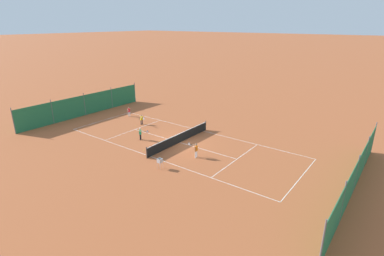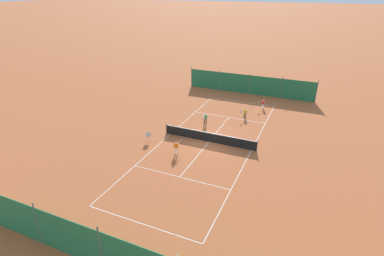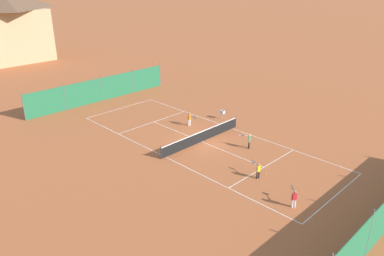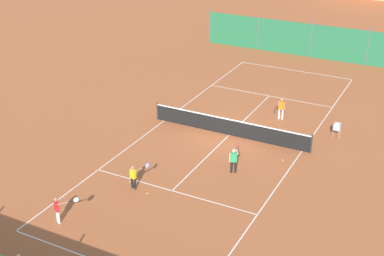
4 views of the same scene
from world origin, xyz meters
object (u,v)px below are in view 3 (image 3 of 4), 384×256
Objects in this scene: player_near_service at (249,140)px; ball_hopper at (223,113)px; player_near_baseline at (258,169)px; tennis_ball_alley_right at (225,144)px; tennis_net at (202,136)px; player_far_service at (294,197)px; tennis_ball_by_net_right at (250,178)px; tennis_ball_far_corner at (266,174)px; tennis_ball_alley_left at (241,134)px; player_far_baseline at (190,118)px; alpine_chalet at (3,24)px.

ball_hopper is (3.50, 5.82, -0.08)m from player_near_service.
player_near_baseline is 17.64× the size of tennis_ball_alley_right.
tennis_net is 7.16m from player_near_baseline.
player_far_service is (-1.30, -3.63, 0.01)m from player_near_baseline.
tennis_ball_by_net_right is at bearing -129.72° from ball_hopper.
player_near_baseline is at bearing -117.08° from tennis_ball_alley_right.
player_far_service is at bearing -102.04° from tennis_ball_by_net_right.
tennis_net reaches higher than tennis_ball_alley_right.
ball_hopper is at bearing 56.79° from tennis_ball_far_corner.
tennis_ball_alley_left is 7.68m from tennis_ball_by_net_right.
player_near_service reaches higher than tennis_ball_by_net_right.
tennis_net is 3.75m from player_far_baseline.
tennis_ball_alley_right is 0.07× the size of ball_hopper.
player_near_service is 19.15× the size of tennis_ball_alley_left.
alpine_chalet is (-0.58, 45.29, 5.79)m from tennis_ball_alley_right.
player_near_service is 0.10× the size of alpine_chalet.
player_far_service reaches higher than tennis_ball_alley_right.
tennis_net is 4.02m from player_near_service.
player_far_baseline is 14.67m from player_far_service.
alpine_chalet is at bearing 91.64° from player_near_service.
player_near_service reaches higher than ball_hopper.
tennis_net is at bearing 72.52° from tennis_ball_by_net_right.
player_far_baseline is at bearing 61.18° from tennis_net.
tennis_ball_by_net_right is 1.00× the size of tennis_ball_far_corner.
player_far_baseline reaches higher than tennis_ball_alley_left.
tennis_ball_alley_left is at bearing -86.05° from alpine_chalet.
tennis_ball_far_corner is at bearing -126.56° from player_near_service.
alpine_chalet is (3.38, 54.12, 5.13)m from player_far_service.
player_near_service is at bearing 44.65° from player_near_baseline.
tennis_ball_alley_right is 5.89m from ball_hopper.
alpine_chalet reaches higher than player_far_service.
tennis_ball_alley_right is at bearing 112.97° from player_near_service.
tennis_net is at bearing 157.77° from tennis_ball_alley_left.
tennis_ball_alley_left is (3.55, -1.45, -0.47)m from tennis_net.
tennis_ball_alley_left is at bearing 52.35° from tennis_ball_far_corner.
player_far_service is (-2.94, -10.60, 0.19)m from tennis_net.
tennis_ball_by_net_right is at bearing -107.48° from tennis_net.
player_near_baseline reaches higher than tennis_ball_by_net_right.
tennis_ball_alley_right is at bearing 62.92° from player_near_baseline.
tennis_net is 7.88× the size of player_near_baseline.
player_near_baseline is at bearing -108.55° from player_far_baseline.
player_far_baseline reaches higher than tennis_ball_far_corner.
player_near_baseline is at bearing -135.35° from player_near_service.
tennis_net is 7.26× the size of player_near_service.
tennis_ball_by_net_right is (-3.90, -9.94, -0.72)m from player_far_baseline.
tennis_ball_alley_right is 5.69m from tennis_ball_far_corner.
tennis_net reaches higher than ball_hopper.
ball_hopper is (6.14, 9.38, 0.62)m from tennis_ball_far_corner.
tennis_ball_far_corner is (0.79, -0.17, -0.65)m from player_near_baseline.
ball_hopper is at bearing -16.68° from player_far_baseline.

